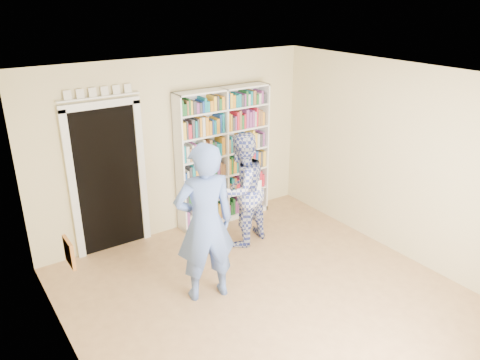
% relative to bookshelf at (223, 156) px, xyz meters
% --- Properties ---
extents(floor, '(5.00, 5.00, 0.00)m').
position_rel_bookshelf_xyz_m(floor, '(-0.74, -2.34, -1.10)').
color(floor, '#9E734C').
rests_on(floor, ground).
extents(ceiling, '(5.00, 5.00, 0.00)m').
position_rel_bookshelf_xyz_m(ceiling, '(-0.74, -2.34, 1.60)').
color(ceiling, white).
rests_on(ceiling, wall_back).
extents(wall_back, '(4.50, 0.00, 4.50)m').
position_rel_bookshelf_xyz_m(wall_back, '(-0.74, 0.16, 0.25)').
color(wall_back, beige).
rests_on(wall_back, floor).
extents(wall_left, '(0.00, 5.00, 5.00)m').
position_rel_bookshelf_xyz_m(wall_left, '(-2.99, -2.34, 0.25)').
color(wall_left, beige).
rests_on(wall_left, floor).
extents(wall_right, '(0.00, 5.00, 5.00)m').
position_rel_bookshelf_xyz_m(wall_right, '(1.51, -2.34, 0.25)').
color(wall_right, beige).
rests_on(wall_right, floor).
extents(bookshelf, '(1.59, 0.30, 2.19)m').
position_rel_bookshelf_xyz_m(bookshelf, '(0.00, 0.00, 0.00)').
color(bookshelf, white).
rests_on(bookshelf, floor).
extents(doorway, '(1.10, 0.08, 2.43)m').
position_rel_bookshelf_xyz_m(doorway, '(-1.84, 0.13, 0.07)').
color(doorway, black).
rests_on(doorway, floor).
extents(wall_art, '(0.03, 0.25, 0.25)m').
position_rel_bookshelf_xyz_m(wall_art, '(-2.97, -2.14, 0.30)').
color(wall_art, brown).
rests_on(wall_art, wall_left).
extents(man_blue, '(0.82, 0.63, 2.00)m').
position_rel_bookshelf_xyz_m(man_blue, '(-1.32, -1.67, -0.11)').
color(man_blue, '#526EB6').
rests_on(man_blue, floor).
extents(man_plaid, '(0.97, 0.84, 1.71)m').
position_rel_bookshelf_xyz_m(man_plaid, '(-0.20, -0.81, -0.25)').
color(man_plaid, '#2F3B92').
rests_on(man_plaid, floor).
extents(paper_sheet, '(0.19, 0.02, 0.27)m').
position_rel_bookshelf_xyz_m(paper_sheet, '(-0.10, -1.02, -0.20)').
color(paper_sheet, white).
rests_on(paper_sheet, man_plaid).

